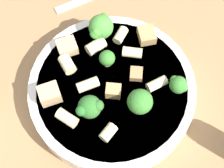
% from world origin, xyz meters
% --- Properties ---
extents(ground_plane, '(2.00, 2.00, 0.00)m').
position_xyz_m(ground_plane, '(0.00, 0.00, 0.00)').
color(ground_plane, '#936D47').
extents(pasta_bowl, '(0.23, 0.23, 0.04)m').
position_xyz_m(pasta_bowl, '(0.00, 0.00, 0.02)').
color(pasta_bowl, silver).
rests_on(pasta_bowl, ground_plane).
extents(broccoli_floret_0, '(0.02, 0.03, 0.03)m').
position_xyz_m(broccoli_floret_0, '(-0.09, 0.02, 0.05)').
color(broccoli_floret_0, '#9EC175').
rests_on(broccoli_floret_0, pasta_bowl).
extents(broccoli_floret_1, '(0.02, 0.02, 0.03)m').
position_xyz_m(broccoli_floret_1, '(0.00, -0.04, 0.05)').
color(broccoli_floret_1, '#9EC175').
rests_on(broccoli_floret_1, pasta_bowl).
extents(broccoli_floret_2, '(0.03, 0.03, 0.04)m').
position_xyz_m(broccoli_floret_2, '(-0.03, 0.04, 0.06)').
color(broccoli_floret_2, '#93B766').
rests_on(broccoli_floret_2, pasta_bowl).
extents(broccoli_floret_3, '(0.04, 0.03, 0.04)m').
position_xyz_m(broccoli_floret_3, '(0.03, 0.03, 0.06)').
color(broccoli_floret_3, '#84AD60').
rests_on(broccoli_floret_3, pasta_bowl).
extents(broccoli_floret_4, '(0.04, 0.04, 0.04)m').
position_xyz_m(broccoli_floret_4, '(0.00, -0.08, 0.06)').
color(broccoli_floret_4, '#84AD60').
rests_on(broccoli_floret_4, pasta_bowl).
extents(rigatoni_0, '(0.03, 0.03, 0.01)m').
position_xyz_m(rigatoni_0, '(0.02, 0.06, 0.04)').
color(rigatoni_0, beige).
rests_on(rigatoni_0, pasta_bowl).
extents(rigatoni_1, '(0.03, 0.02, 0.01)m').
position_xyz_m(rigatoni_1, '(0.03, -0.01, 0.04)').
color(rigatoni_1, beige).
rests_on(rigatoni_1, pasta_bowl).
extents(rigatoni_2, '(0.03, 0.03, 0.02)m').
position_xyz_m(rigatoni_2, '(0.01, -0.06, 0.04)').
color(rigatoni_2, beige).
rests_on(rigatoni_2, pasta_bowl).
extents(rigatoni_3, '(0.03, 0.03, 0.01)m').
position_xyz_m(rigatoni_3, '(-0.03, -0.07, 0.04)').
color(rigatoni_3, beige).
rests_on(rigatoni_3, pasta_bowl).
extents(rigatoni_4, '(0.02, 0.03, 0.02)m').
position_xyz_m(rigatoni_4, '(0.05, -0.04, 0.04)').
color(rigatoni_4, beige).
rests_on(rigatoni_4, pasta_bowl).
extents(rigatoni_5, '(0.03, 0.02, 0.01)m').
position_xyz_m(rigatoni_5, '(-0.06, 0.01, 0.04)').
color(rigatoni_5, beige).
rests_on(rigatoni_5, pasta_bowl).
extents(rigatoni_6, '(0.03, 0.03, 0.01)m').
position_xyz_m(rigatoni_6, '(0.07, 0.04, 0.04)').
color(rigatoni_6, beige).
rests_on(rigatoni_6, pasta_bowl).
extents(rigatoni_7, '(0.03, 0.02, 0.01)m').
position_xyz_m(rigatoni_7, '(-0.04, -0.04, 0.04)').
color(rigatoni_7, beige).
rests_on(rigatoni_7, pasta_bowl).
extents(chicken_chunk_0, '(0.02, 0.02, 0.01)m').
position_xyz_m(chicken_chunk_0, '(-0.04, -0.01, 0.04)').
color(chicken_chunk_0, '#A87A4C').
rests_on(chicken_chunk_0, pasta_bowl).
extents(chicken_chunk_1, '(0.02, 0.02, 0.02)m').
position_xyz_m(chicken_chunk_1, '(-0.00, 0.01, 0.04)').
color(chicken_chunk_1, tan).
rests_on(chicken_chunk_1, pasta_bowl).
extents(chicken_chunk_2, '(0.03, 0.03, 0.02)m').
position_xyz_m(chicken_chunk_2, '(0.08, 0.00, 0.05)').
color(chicken_chunk_2, tan).
rests_on(chicken_chunk_2, pasta_bowl).
extents(chicken_chunk_3, '(0.02, 0.03, 0.02)m').
position_xyz_m(chicken_chunk_3, '(-0.06, -0.07, 0.04)').
color(chicken_chunk_3, tan).
rests_on(chicken_chunk_3, pasta_bowl).
extents(chicken_chunk_4, '(0.03, 0.03, 0.02)m').
position_xyz_m(chicken_chunk_4, '(0.05, -0.07, 0.04)').
color(chicken_chunk_4, tan).
rests_on(chicken_chunk_4, pasta_bowl).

